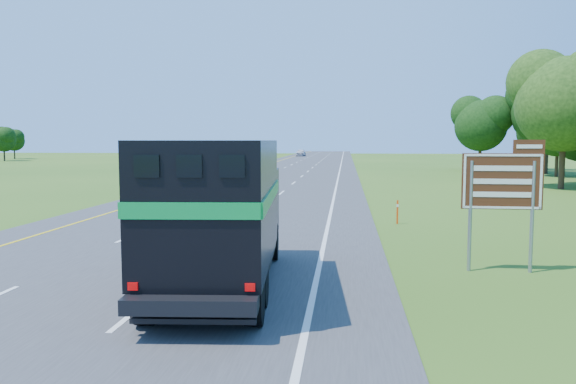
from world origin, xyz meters
name	(u,v)px	position (x,y,z in m)	size (l,w,h in m)	color
ground	(0,341)	(0.00, 0.00, 0.00)	(300.00, 300.00, 0.00)	#315717
road	(287,175)	(0.00, 50.00, 0.02)	(15.00, 260.00, 0.04)	#38383A
lane_markings	(287,174)	(0.00, 50.00, 0.04)	(11.15, 260.00, 0.01)	yellow
horse_truck	(220,210)	(3.21, 3.95, 1.97)	(3.11, 8.31, 3.61)	black
white_suv	(255,167)	(-3.22, 48.87, 0.83)	(2.62, 5.69, 1.58)	white
far_car	(301,153)	(-4.11, 119.72, 0.85)	(1.91, 4.76, 1.62)	silver
exit_sign	(503,187)	(10.56, 6.55, 2.38)	(2.16, 0.14, 3.67)	gray
delineator	(397,211)	(8.50, 15.34, 0.56)	(0.09, 0.05, 1.05)	#F4400C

